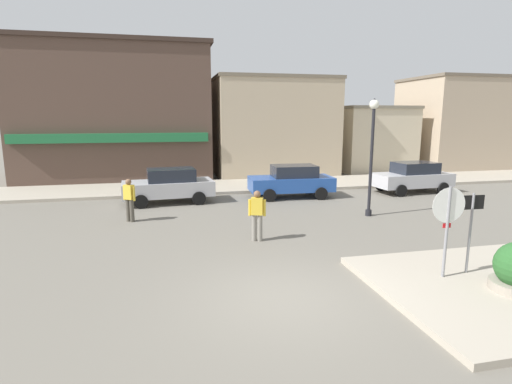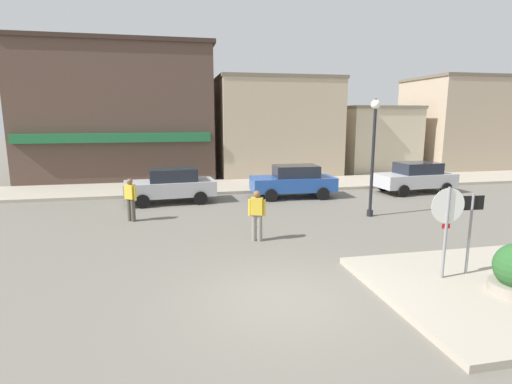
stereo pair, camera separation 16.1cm
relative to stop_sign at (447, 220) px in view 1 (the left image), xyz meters
The scene contains 14 objects.
ground_plane 4.14m from the stop_sign, behind, with size 160.00×160.00×0.00m, color #6B665B.
kerb_far 14.46m from the stop_sign, 105.54° to the left, with size 80.00×4.00×0.15m, color #A89E8C.
stop_sign is the anchor object (origin of this frame).
one_way_sign 0.75m from the stop_sign, ahead, with size 0.60×0.07×2.10m.
lamp_post 6.63m from the stop_sign, 76.90° to the left, with size 0.36×0.36×4.54m.
parked_car_nearest 12.21m from the stop_sign, 120.46° to the left, with size 4.13×2.13×1.56m.
parked_car_second 10.55m from the stop_sign, 92.06° to the left, with size 4.07×2.01×1.56m.
parked_car_third 12.07m from the stop_sign, 59.59° to the left, with size 4.11×2.08×1.56m.
pedestrian_crossing_near 5.46m from the stop_sign, 130.90° to the left, with size 0.55×0.33×1.61m.
pedestrian_crossing_far 10.68m from the stop_sign, 135.79° to the left, with size 0.49×0.41×1.61m.
building_corner_shop 21.95m from the stop_sign, 114.80° to the left, with size 11.47×8.35×8.17m.
building_storefront_left_near 18.40m from the stop_sign, 87.57° to the left, with size 7.85×5.23×6.36m.
building_storefront_left_mid 22.12m from the stop_sign, 68.25° to the left, with size 5.16×8.16×4.59m.
building_storefront_right_near 24.75m from the stop_sign, 49.39° to the left, with size 9.02×5.96×6.69m.
Camera 1 is at (-2.37, -7.64, 3.85)m, focal length 28.00 mm.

